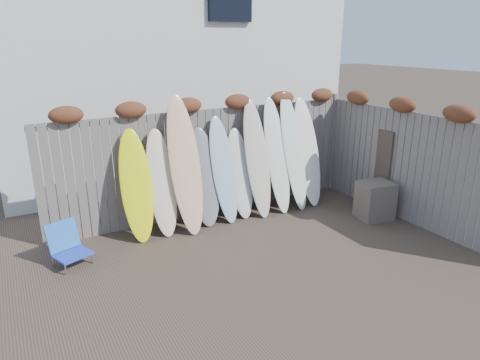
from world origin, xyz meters
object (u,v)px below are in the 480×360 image
surfboard_0 (136,186)px  lattice_panel (371,166)px  wooden_crate (375,200)px  beach_chair (67,245)px

surfboard_0 → lattice_panel: bearing=-4.3°
lattice_panel → surfboard_0: size_ratio=0.83×
wooden_crate → surfboard_0: 4.33m
wooden_crate → lattice_panel: bearing=52.3°
beach_chair → wooden_crate: 5.36m
beach_chair → lattice_panel: size_ratio=0.41×
beach_chair → wooden_crate: size_ratio=0.92×
wooden_crate → surfboard_0: (-4.07, 1.37, 0.56)m
lattice_panel → surfboard_0: (-4.53, 0.77, 0.13)m
lattice_panel → surfboard_0: bearing=177.6°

